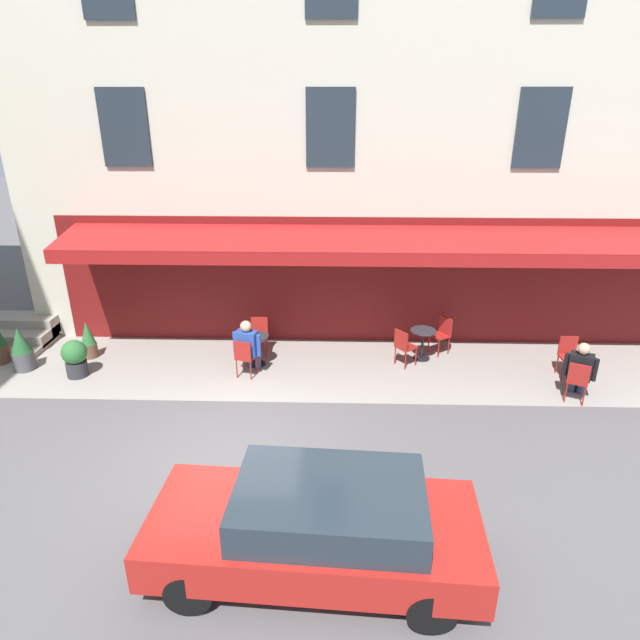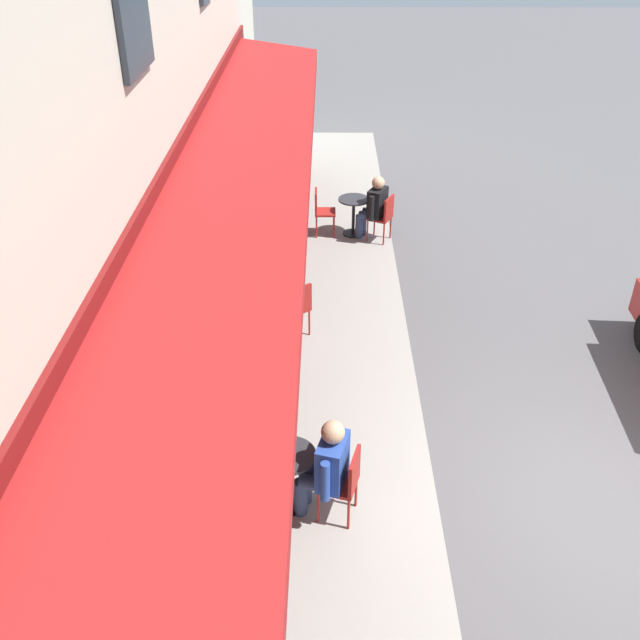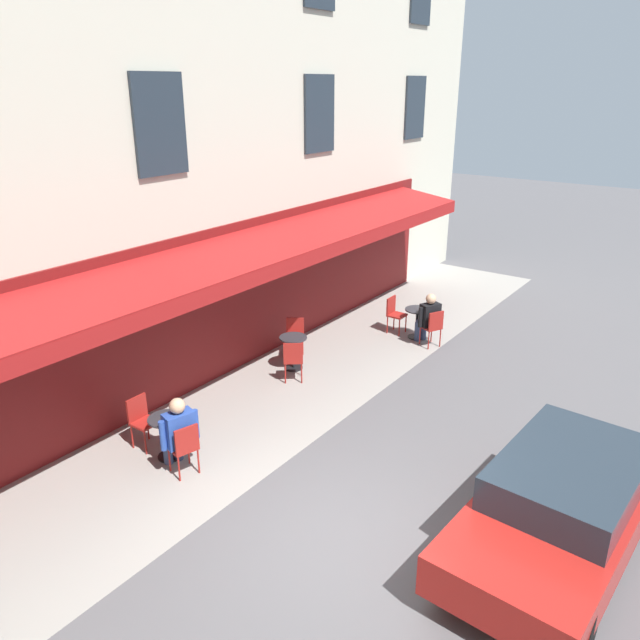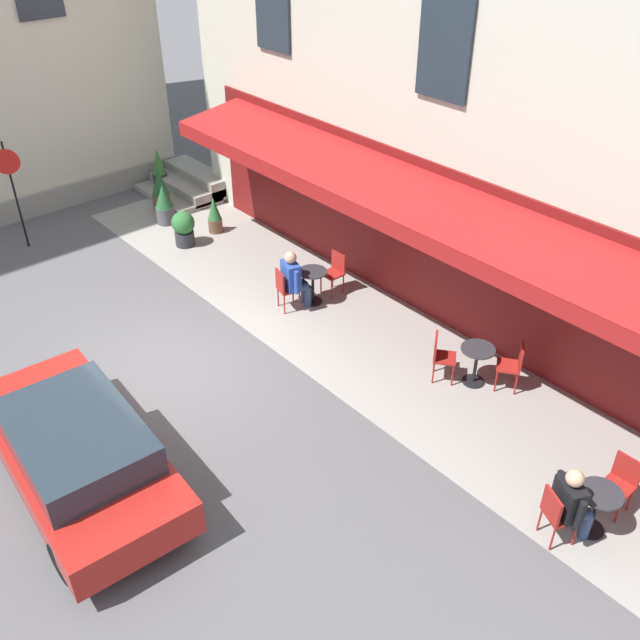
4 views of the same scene
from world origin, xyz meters
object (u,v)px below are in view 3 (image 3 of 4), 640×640
at_px(cafe_table_near_entrance, 417,319).
at_px(cafe_chair_red_near_door, 293,358).
at_px(cafe_table_streetside, 167,431).
at_px(parked_car_red, 563,502).
at_px(cafe_chair_red_kerbside, 394,312).
at_px(cafe_table_mid_terrace, 293,348).
at_px(cafe_chair_red_back_row, 295,334).
at_px(seated_patron_in_blue, 178,431).
at_px(cafe_chair_red_corner_left, 433,325).
at_px(cafe_chair_red_by_window, 142,417).
at_px(seated_companion_in_black, 428,317).
at_px(cafe_chair_red_under_awning, 185,445).

xyz_separation_m(cafe_table_near_entrance, cafe_chair_red_near_door, (3.64, -0.97, 0.06)).
bearing_deg(cafe_table_streetside, parked_car_red, 105.56).
height_order(cafe_table_near_entrance, cafe_chair_red_near_door, cafe_chair_red_near_door).
relative_size(cafe_chair_red_kerbside, cafe_table_mid_terrace, 1.21).
relative_size(cafe_table_near_entrance, cafe_chair_red_near_door, 0.82).
height_order(cafe_chair_red_back_row, seated_patron_in_blue, seated_patron_in_blue).
relative_size(cafe_chair_red_near_door, cafe_chair_red_back_row, 1.00).
bearing_deg(cafe_chair_red_back_row, cafe_chair_red_kerbside, 157.43).
height_order(cafe_table_near_entrance, cafe_chair_red_back_row, cafe_chair_red_back_row).
xyz_separation_m(cafe_chair_red_corner_left, cafe_chair_red_by_window, (6.79, -2.13, 0.00)).
bearing_deg(cafe_chair_red_by_window, cafe_chair_red_kerbside, 172.52).
relative_size(cafe_table_near_entrance, cafe_table_streetside, 1.00).
bearing_deg(cafe_chair_red_by_window, cafe_table_streetside, 90.84).
xyz_separation_m(cafe_chair_red_near_door, parked_car_red, (1.78, 5.93, 0.16)).
bearing_deg(cafe_chair_red_corner_left, cafe_chair_red_by_window, -17.38).
xyz_separation_m(cafe_chair_red_corner_left, cafe_chair_red_kerbside, (-0.28, -1.20, 0.00)).
bearing_deg(cafe_chair_red_kerbside, seated_patron_in_blue, 0.84).
relative_size(cafe_chair_red_by_window, parked_car_red, 0.21).
bearing_deg(cafe_chair_red_back_row, cafe_table_mid_terrace, 34.67).
relative_size(cafe_chair_red_corner_left, cafe_table_mid_terrace, 1.21).
height_order(cafe_table_near_entrance, cafe_table_streetside, same).
distance_m(cafe_table_mid_terrace, cafe_chair_red_back_row, 0.63).
bearing_deg(cafe_chair_red_kerbside, cafe_chair_red_by_window, -7.48).
relative_size(cafe_chair_red_corner_left, seated_companion_in_black, 0.71).
bearing_deg(cafe_chair_red_by_window, seated_companion_in_black, 164.32).
bearing_deg(cafe_chair_red_kerbside, cafe_chair_red_back_row, -22.57).
bearing_deg(cafe_chair_red_near_door, cafe_chair_red_corner_left, 155.41).
bearing_deg(cafe_chair_red_back_row, cafe_chair_red_under_awning, 16.91).
bearing_deg(cafe_chair_red_by_window, cafe_table_near_entrance, 167.56).
height_order(cafe_chair_red_under_awning, seated_patron_in_blue, seated_patron_in_blue).
relative_size(cafe_chair_red_back_row, seated_patron_in_blue, 0.69).
bearing_deg(cafe_table_streetside, seated_companion_in_black, 169.28).
height_order(cafe_chair_red_corner_left, cafe_chair_red_near_door, same).
bearing_deg(cafe_table_streetside, cafe_chair_red_back_row, -169.87).
xyz_separation_m(cafe_table_streetside, seated_patron_in_blue, (0.11, 0.40, 0.21)).
xyz_separation_m(cafe_chair_red_near_door, cafe_chair_red_by_window, (3.43, -0.59, 0.00)).
bearing_deg(parked_car_red, cafe_chair_red_kerbside, -134.11).
distance_m(cafe_table_mid_terrace, cafe_chair_red_under_awning, 4.22).
relative_size(cafe_table_streetside, cafe_chair_red_under_awning, 0.82).
bearing_deg(cafe_table_near_entrance, cafe_chair_red_corner_left, 63.50).
xyz_separation_m(cafe_table_streetside, cafe_chair_red_under_awning, (0.17, 0.61, 0.06)).
bearing_deg(parked_car_red, seated_patron_in_blue, -72.29).
xyz_separation_m(cafe_chair_red_back_row, parked_car_red, (2.80, 6.68, 0.16)).
xyz_separation_m(cafe_chair_red_near_door, seated_companion_in_black, (-3.45, 1.35, 0.14)).
bearing_deg(cafe_chair_red_by_window, seated_patron_in_blue, 84.32).
relative_size(cafe_chair_red_corner_left, cafe_table_streetside, 1.21).
bearing_deg(cafe_table_mid_terrace, cafe_chair_red_back_row, -145.33).
distance_m(cafe_table_near_entrance, cafe_chair_red_by_window, 7.24).
relative_size(cafe_table_mid_terrace, cafe_chair_red_back_row, 0.82).
bearing_deg(cafe_chair_red_corner_left, cafe_table_streetside, -12.42).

